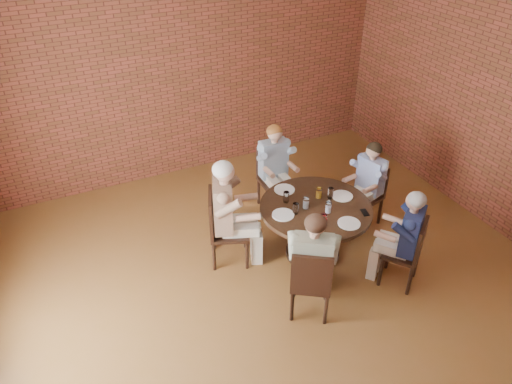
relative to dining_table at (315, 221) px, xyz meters
name	(u,v)px	position (x,y,z in m)	size (l,w,h in m)	color
floor	(291,312)	(-0.73, -0.76, -0.53)	(7.00, 7.00, 0.00)	brown
wall_back	(178,68)	(-0.73, 2.74, 1.17)	(7.00, 7.00, 0.00)	brown
dining_table	(315,221)	(0.00, 0.00, 0.00)	(1.36, 1.36, 0.75)	black
chair_a	(369,192)	(1.04, 0.30, -0.05)	(0.47, 0.47, 0.88)	black
diner_a	(367,185)	(0.98, 0.28, 0.09)	(0.47, 0.57, 1.23)	#425BAB
chair_b	(272,175)	(0.05, 1.23, -0.03)	(0.42, 0.42, 0.91)	black
diner_b	(275,169)	(0.05, 1.15, 0.11)	(0.50, 0.61, 1.29)	#8596A9
chair_c	(221,225)	(-1.07, 0.42, 0.00)	(0.60, 0.60, 0.98)	black
diner_c	(229,213)	(-0.98, 0.39, 0.17)	(0.57, 0.70, 1.41)	brown
chair_d	(311,281)	(-0.58, -0.86, -0.02)	(0.59, 0.59, 0.93)	black
diner_d	(312,265)	(-0.53, -0.79, 0.13)	(0.52, 0.65, 1.33)	gray
chair_e	(409,251)	(0.70, -0.92, -0.04)	(0.56, 0.56, 0.90)	black
diner_e	(404,239)	(0.65, -0.86, 0.11)	(0.49, 0.60, 1.27)	#192248
plate_a	(342,196)	(0.40, 0.04, 0.23)	(0.26, 0.26, 0.01)	white
plate_b	(284,190)	(-0.17, 0.48, 0.23)	(0.26, 0.26, 0.01)	white
plate_c	(283,215)	(-0.44, 0.01, 0.23)	(0.26, 0.26, 0.01)	white
plate_d	(349,223)	(0.15, -0.46, 0.23)	(0.26, 0.26, 0.01)	white
glass_a	(330,193)	(0.25, 0.08, 0.29)	(0.07, 0.07, 0.14)	white
glass_b	(319,193)	(0.12, 0.14, 0.29)	(0.07, 0.07, 0.14)	white
glass_c	(286,197)	(-0.28, 0.24, 0.29)	(0.07, 0.07, 0.14)	white
glass_d	(306,203)	(-0.13, 0.02, 0.29)	(0.07, 0.07, 0.14)	white
glass_e	(296,209)	(-0.30, -0.02, 0.29)	(0.07, 0.07, 0.14)	white
glass_f	(324,220)	(-0.12, -0.35, 0.29)	(0.07, 0.07, 0.14)	white
glass_g	(328,207)	(0.06, -0.17, 0.29)	(0.07, 0.07, 0.14)	white
smartphone	(365,212)	(0.45, -0.37, 0.23)	(0.07, 0.14, 0.01)	black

